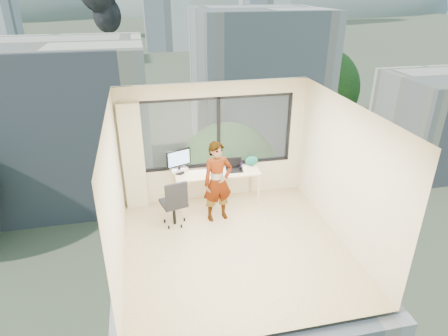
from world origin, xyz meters
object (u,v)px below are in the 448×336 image
object	(u,v)px
person	(218,182)
laptop	(235,166)
desk	(218,187)
chair	(173,201)
game_console	(179,169)
handbag	(252,161)
monitor	(179,161)

from	to	relation	value
person	laptop	world-z (taller)	person
desk	chair	xyz separation A→B (m)	(-1.01, -0.64, 0.14)
game_console	person	bearing A→B (deg)	-72.11
laptop	person	bearing A→B (deg)	-126.23
chair	laptop	size ratio (longest dim) A/B	2.75
chair	handbag	distance (m)	2.01
person	monitor	distance (m)	1.02
handbag	game_console	bearing A→B (deg)	-175.46
chair	handbag	world-z (taller)	chair
game_console	chair	bearing A→B (deg)	-124.09
desk	person	xyz separation A→B (m)	(-0.12, -0.61, 0.46)
desk	handbag	world-z (taller)	handbag
desk	person	distance (m)	0.77
chair	monitor	bearing A→B (deg)	59.66
person	game_console	xyz separation A→B (m)	(-0.68, 0.86, -0.05)
handbag	chair	bearing A→B (deg)	-148.59
chair	game_console	world-z (taller)	chair
chair	person	world-z (taller)	person
person	handbag	xyz separation A→B (m)	(0.92, 0.78, 0.02)
chair	game_console	bearing A→B (deg)	61.92
laptop	handbag	size ratio (longest dim) A/B	1.30
desk	monitor	xyz separation A→B (m)	(-0.80, 0.12, 0.65)
laptop	monitor	bearing A→B (deg)	176.65
game_console	laptop	xyz separation A→B (m)	(1.17, -0.26, 0.08)
laptop	game_console	bearing A→B (deg)	170.38
chair	handbag	size ratio (longest dim) A/B	3.58
desk	game_console	distance (m)	0.93
desk	person	world-z (taller)	person
person	handbag	world-z (taller)	person
person	handbag	size ratio (longest dim) A/B	5.82
desk	game_console	xyz separation A→B (m)	(-0.80, 0.25, 0.41)
person	game_console	size ratio (longest dim) A/B	5.17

